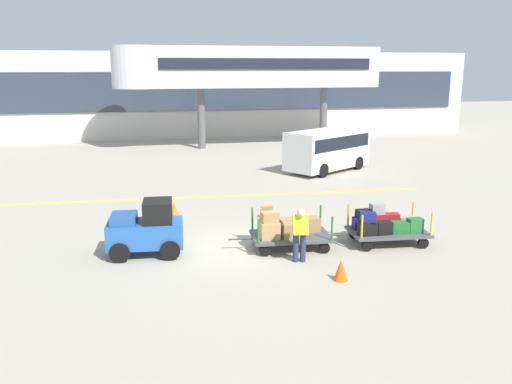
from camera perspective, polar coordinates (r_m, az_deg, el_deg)
ground_plane at (r=15.77m, az=-2.72°, el=-6.09°), size 120.00×120.00×0.00m
apron_lead_line at (r=21.96m, az=-5.68°, el=-0.54°), size 18.82×0.99×0.01m
terminal_building at (r=40.79m, az=-8.75°, el=10.24°), size 46.24×2.51×6.33m
jet_bridge at (r=35.23m, az=-1.90°, el=13.17°), size 17.28×3.00×6.52m
baggage_tug at (r=15.34m, az=-11.67°, el=-3.95°), size 2.17×1.35×1.58m
baggage_cart_lead at (r=15.68m, az=3.11°, el=-4.01°), size 3.04×1.55×1.26m
baggage_cart_middle at (r=16.51m, az=13.65°, el=-3.54°), size 3.04×1.55×1.18m
baggage_handler at (r=14.44m, az=4.75°, el=-4.34°), size 0.46×0.48×1.56m
shuttle_van at (r=27.46m, az=7.71°, el=4.80°), size 5.06×4.20×2.10m
safety_cone_near at (r=19.11m, az=-8.76°, el=-1.89°), size 0.36×0.36×0.55m
safety_cone_far at (r=13.58m, az=9.10°, el=-8.27°), size 0.36×0.36×0.55m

